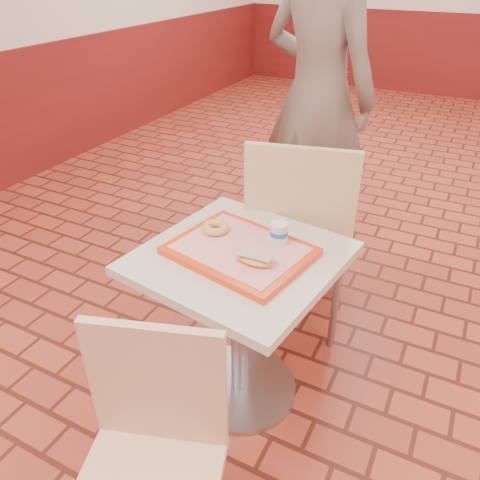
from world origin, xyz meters
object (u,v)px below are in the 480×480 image
at_px(serving_tray, 240,251).
at_px(paper_cup, 279,233).
at_px(chair_main_front, 151,454).
at_px(chair_main_back, 300,230).
at_px(long_john_donut, 255,259).
at_px(customer, 317,96).
at_px(main_table, 240,304).
at_px(ring_donut, 215,227).

distance_m(serving_tray, paper_cup, 0.15).
xyz_separation_m(serving_tray, paper_cup, (0.11, 0.09, 0.06)).
bearing_deg(chair_main_front, chair_main_back, 72.51).
bearing_deg(long_john_donut, chair_main_front, -92.13).
bearing_deg(paper_cup, customer, 103.45).
xyz_separation_m(main_table, ring_donut, (-0.13, 0.06, 0.28)).
bearing_deg(serving_tray, chair_main_back, 84.41).
xyz_separation_m(main_table, serving_tray, (0.00, 0.00, 0.24)).
bearing_deg(long_john_donut, serving_tray, 142.62).
xyz_separation_m(serving_tray, ring_donut, (-0.13, 0.06, 0.03)).
bearing_deg(customer, chair_main_back, 120.51).
relative_size(main_table, serving_tray, 1.50).
xyz_separation_m(chair_main_back, paper_cup, (0.06, -0.41, 0.22)).
xyz_separation_m(main_table, customer, (-0.18, 1.29, 0.48)).
height_order(customer, ring_donut, customer).
bearing_deg(paper_cup, long_john_donut, -96.59).
bearing_deg(chair_main_front, customer, 78.68).
relative_size(customer, serving_tray, 4.04).
distance_m(main_table, serving_tray, 0.24).
distance_m(customer, serving_tray, 1.32).
xyz_separation_m(customer, serving_tray, (0.18, -1.29, -0.23)).
bearing_deg(serving_tray, customer, 97.80).
bearing_deg(main_table, long_john_donut, -37.38).
distance_m(chair_main_front, ring_donut, 0.81).
bearing_deg(serving_tray, chair_main_front, -84.06).
relative_size(long_john_donut, paper_cup, 1.66).
bearing_deg(chair_main_front, long_john_donut, 69.38).
bearing_deg(ring_donut, main_table, -23.91).
distance_m(long_john_donut, paper_cup, 0.16).
bearing_deg(long_john_donut, main_table, 142.62).
bearing_deg(customer, long_john_donut, 115.63).
relative_size(chair_main_back, customer, 0.52).
relative_size(chair_main_back, long_john_donut, 7.39).
bearing_deg(ring_donut, chair_main_back, 67.58).
distance_m(customer, paper_cup, 1.24).
bearing_deg(chair_main_back, paper_cup, 85.13).
relative_size(customer, long_john_donut, 14.14).
distance_m(chair_main_back, customer, 0.91).
height_order(customer, long_john_donut, customer).
relative_size(serving_tray, ring_donut, 4.67).
height_order(chair_main_back, serving_tray, chair_main_back).
relative_size(main_table, customer, 0.37).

